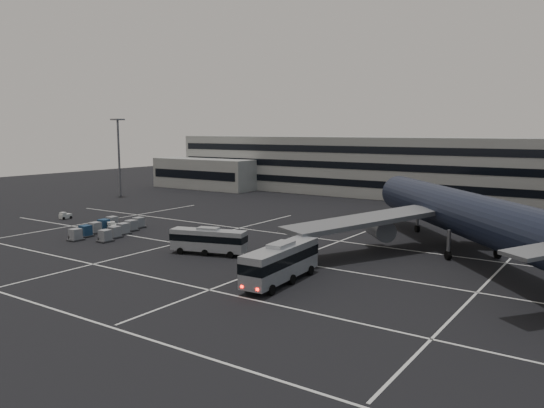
{
  "coord_description": "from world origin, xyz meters",
  "views": [
    {
      "loc": [
        45.53,
        -48.19,
        15.59
      ],
      "look_at": [
        2.7,
        14.6,
        5.0
      ],
      "focal_mm": 35.0,
      "sensor_mm": 36.0,
      "label": 1
    }
  ],
  "objects_px": {
    "bus_far": "(208,240)",
    "tug_a": "(65,216)",
    "trijet_main": "(469,215)",
    "uld_cluster": "(109,228)",
    "bus_near": "(281,261)"
  },
  "relations": [
    {
      "from": "bus_far",
      "to": "tug_a",
      "type": "relative_size",
      "value": 5.11
    },
    {
      "from": "uld_cluster",
      "to": "bus_far",
      "type": "bearing_deg",
      "value": -4.5
    },
    {
      "from": "bus_near",
      "to": "tug_a",
      "type": "bearing_deg",
      "value": 164.18
    },
    {
      "from": "bus_near",
      "to": "uld_cluster",
      "type": "height_order",
      "value": "bus_near"
    },
    {
      "from": "bus_near",
      "to": "tug_a",
      "type": "xyz_separation_m",
      "value": [
        -53.38,
        11.49,
        -1.75
      ]
    },
    {
      "from": "trijet_main",
      "to": "bus_near",
      "type": "distance_m",
      "value": 26.32
    },
    {
      "from": "bus_far",
      "to": "uld_cluster",
      "type": "height_order",
      "value": "bus_far"
    },
    {
      "from": "bus_far",
      "to": "uld_cluster",
      "type": "distance_m",
      "value": 21.5
    },
    {
      "from": "bus_near",
      "to": "bus_far",
      "type": "height_order",
      "value": "bus_near"
    },
    {
      "from": "tug_a",
      "to": "uld_cluster",
      "type": "relative_size",
      "value": 0.14
    },
    {
      "from": "tug_a",
      "to": "uld_cluster",
      "type": "height_order",
      "value": "uld_cluster"
    },
    {
      "from": "bus_far",
      "to": "tug_a",
      "type": "bearing_deg",
      "value": 64.39
    },
    {
      "from": "trijet_main",
      "to": "uld_cluster",
      "type": "relative_size",
      "value": 3.23
    },
    {
      "from": "bus_near",
      "to": "bus_far",
      "type": "relative_size",
      "value": 1.2
    },
    {
      "from": "tug_a",
      "to": "bus_far",
      "type": "bearing_deg",
      "value": -8.66
    }
  ]
}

